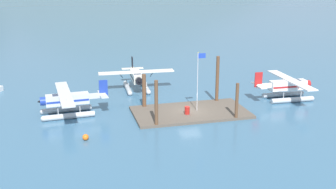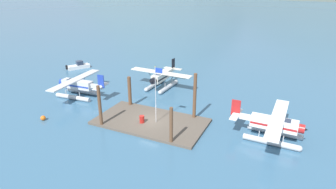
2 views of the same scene
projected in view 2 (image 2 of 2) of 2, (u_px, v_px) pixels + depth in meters
name	position (u px, v px, depth m)	size (l,w,h in m)	color
ground_plane	(151.00, 123.00, 34.19)	(1200.00, 1200.00, 0.00)	#38607F
dock_platform	(151.00, 122.00, 34.14)	(13.26, 7.20, 0.30)	brown
piling_near_left	(100.00, 107.00, 32.35)	(0.39, 0.39, 5.13)	brown
piling_near_right	(171.00, 126.00, 28.88)	(0.36, 0.36, 4.23)	brown
piling_far_left	(130.00, 92.00, 37.90)	(0.47, 0.47, 4.27)	brown
piling_far_right	(195.00, 97.00, 33.95)	(0.41, 0.41, 5.96)	brown
flagpole	(156.00, 89.00, 32.09)	(0.95, 0.10, 6.94)	silver
fuel_drum	(142.00, 119.00, 33.41)	(0.62, 0.62, 0.88)	#AD1E19
mooring_buoy	(43.00, 118.00, 34.66)	(0.62, 0.62, 0.62)	orange
seaplane_white_stbd_fwd	(274.00, 126.00, 29.98)	(7.98, 10.43, 3.84)	#B7BABF
seaplane_cream_bow_left	(162.00, 78.00, 45.06)	(10.45, 7.98, 3.84)	#B7BABF
seaplane_silver_port_fwd	(78.00, 86.00, 41.49)	(7.97, 10.47, 3.84)	#B7BABF
boat_white_open_west	(79.00, 66.00, 55.62)	(3.46, 4.37, 1.50)	silver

